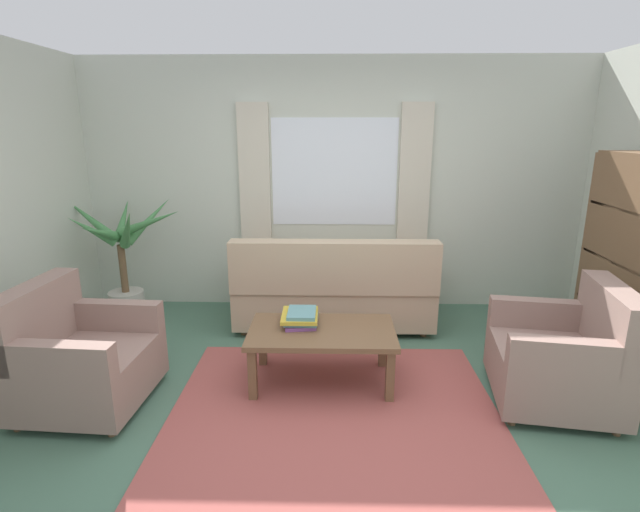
# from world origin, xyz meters

# --- Properties ---
(ground_plane) EXTENTS (6.24, 6.24, 0.00)m
(ground_plane) POSITION_xyz_m (0.00, 0.00, 0.00)
(ground_plane) COLOR #476B56
(wall_back) EXTENTS (5.32, 0.12, 2.60)m
(wall_back) POSITION_xyz_m (0.00, 2.26, 1.30)
(wall_back) COLOR beige
(wall_back) RESTS_ON ground_plane
(window_with_curtains) EXTENTS (1.98, 0.07, 1.40)m
(window_with_curtains) POSITION_xyz_m (0.00, 2.18, 1.45)
(window_with_curtains) COLOR white
(area_rug) EXTENTS (2.26, 2.10, 0.01)m
(area_rug) POSITION_xyz_m (0.00, 0.00, 0.01)
(area_rug) COLOR #9E4C47
(area_rug) RESTS_ON ground_plane
(couch) EXTENTS (1.90, 0.82, 0.92)m
(couch) POSITION_xyz_m (-0.00, 1.58, 0.37)
(couch) COLOR tan
(couch) RESTS_ON ground_plane
(armchair_left) EXTENTS (0.87, 0.89, 0.88)m
(armchair_left) POSITION_xyz_m (-1.79, 0.16, 0.35)
(armchair_left) COLOR gray
(armchair_left) RESTS_ON ground_plane
(armchair_right) EXTENTS (0.94, 0.96, 0.88)m
(armchair_right) POSITION_xyz_m (1.61, 0.25, 0.35)
(armchair_right) COLOR gray
(armchair_right) RESTS_ON ground_plane
(coffee_table) EXTENTS (1.10, 0.64, 0.44)m
(coffee_table) POSITION_xyz_m (-0.10, 0.49, 0.38)
(coffee_table) COLOR brown
(coffee_table) RESTS_ON ground_plane
(book_stack_on_table) EXTENTS (0.28, 0.34, 0.11)m
(book_stack_on_table) POSITION_xyz_m (-0.26, 0.59, 0.49)
(book_stack_on_table) COLOR #7F478C
(book_stack_on_table) RESTS_ON coffee_table
(potted_plant) EXTENTS (1.33, 1.06, 1.26)m
(potted_plant) POSITION_xyz_m (-2.09, 1.69, 0.61)
(potted_plant) COLOR #B7B2A8
(potted_plant) RESTS_ON ground_plane
(bookshelf) EXTENTS (0.30, 0.94, 1.72)m
(bookshelf) POSITION_xyz_m (2.35, 0.92, 0.77)
(bookshelf) COLOR brown
(bookshelf) RESTS_ON ground_plane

